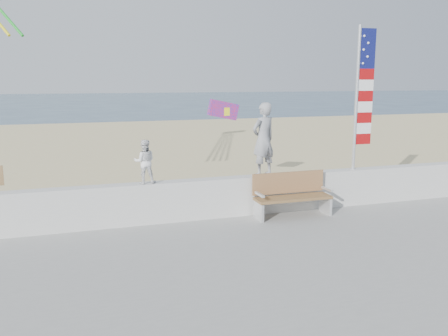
{
  "coord_description": "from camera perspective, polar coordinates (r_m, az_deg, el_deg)",
  "views": [
    {
      "loc": [
        -3.03,
        -8.09,
        3.3
      ],
      "look_at": [
        0.2,
        1.8,
        1.35
      ],
      "focal_mm": 38.0,
      "sensor_mm": 36.0,
      "label": 1
    }
  ],
  "objects": [
    {
      "name": "parafoil_kite",
      "position": [
        13.41,
        0.0,
        6.99
      ],
      "size": [
        0.9,
        0.25,
        0.61
      ],
      "color": "red",
      "rests_on": "ground"
    },
    {
      "name": "adult",
      "position": [
        11.04,
        4.76,
        3.46
      ],
      "size": [
        0.72,
        0.59,
        1.71
      ],
      "primitive_type": "imported",
      "rotation": [
        0.0,
        0.0,
        3.47
      ],
      "color": "gray",
      "rests_on": "seawall"
    },
    {
      "name": "seawall",
      "position": [
        10.87,
        -1.33,
        -3.61
      ],
      "size": [
        30.0,
        0.35,
        0.9
      ],
      "primitive_type": "cube",
      "color": "silver",
      "rests_on": "boardwalk"
    },
    {
      "name": "bench",
      "position": [
        11.07,
        8.11,
        -3.13
      ],
      "size": [
        1.8,
        0.57,
        1.0
      ],
      "color": "olive",
      "rests_on": "boardwalk"
    },
    {
      "name": "child",
      "position": [
        10.35,
        -9.53,
        0.77
      ],
      "size": [
        0.51,
        0.42,
        0.95
      ],
      "primitive_type": "imported",
      "rotation": [
        0.0,
        0.0,
        3.01
      ],
      "color": "silver",
      "rests_on": "seawall"
    },
    {
      "name": "flag",
      "position": [
        12.19,
        16.18,
        8.76
      ],
      "size": [
        0.5,
        0.08,
        3.5
      ],
      "color": "white",
      "rests_on": "seawall"
    },
    {
      "name": "sand",
      "position": [
        17.66,
        -7.89,
        -0.11
      ],
      "size": [
        90.0,
        40.0,
        0.08
      ],
      "primitive_type": "cube",
      "color": "beige",
      "rests_on": "ground"
    },
    {
      "name": "ground",
      "position": [
        9.25,
        2.32,
        -10.3
      ],
      "size": [
        220.0,
        220.0,
        0.0
      ],
      "primitive_type": "plane",
      "color": "#314C63",
      "rests_on": "ground"
    }
  ]
}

